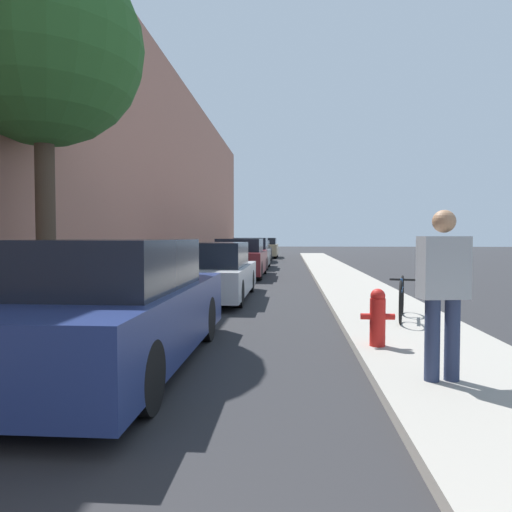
# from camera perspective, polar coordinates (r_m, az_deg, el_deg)

# --- Properties ---
(ground_plane) EXTENTS (120.00, 120.00, 0.00)m
(ground_plane) POSITION_cam_1_polar(r_m,az_deg,el_deg) (15.39, 0.20, -3.36)
(ground_plane) COLOR #28282B
(sidewalk_left) EXTENTS (2.00, 52.00, 0.12)m
(sidewalk_left) POSITION_cam_1_polar(r_m,az_deg,el_deg) (15.85, -10.34, -3.02)
(sidewalk_left) COLOR #9E998E
(sidewalk_left) RESTS_ON ground
(sidewalk_right) EXTENTS (2.00, 52.00, 0.12)m
(sidewalk_right) POSITION_cam_1_polar(r_m,az_deg,el_deg) (15.45, 11.00, -3.16)
(sidewalk_right) COLOR #9E998E
(sidewalk_right) RESTS_ON ground
(building_facade_left) EXTENTS (0.70, 52.00, 8.68)m
(building_facade_left) POSITION_cam_1_polar(r_m,az_deg,el_deg) (16.42, -15.12, 12.11)
(building_facade_left) COLOR tan
(building_facade_left) RESTS_ON ground
(parked_car_navy) EXTENTS (1.83, 4.68, 1.49)m
(parked_car_navy) POSITION_cam_1_polar(r_m,az_deg,el_deg) (5.76, -16.89, -5.94)
(parked_car_navy) COLOR black
(parked_car_navy) RESTS_ON ground
(parked_car_silver) EXTENTS (1.82, 4.66, 1.39)m
(parked_car_silver) POSITION_cam_1_polar(r_m,az_deg,el_deg) (11.67, -5.32, -1.97)
(parked_car_silver) COLOR black
(parked_car_silver) RESTS_ON ground
(parked_car_maroon) EXTENTS (1.79, 4.67, 1.46)m
(parked_car_maroon) POSITION_cam_1_polar(r_m,az_deg,el_deg) (18.01, -1.84, -0.30)
(parked_car_maroon) COLOR black
(parked_car_maroon) RESTS_ON ground
(parked_car_grey) EXTENTS (1.74, 4.02, 1.48)m
(parked_car_grey) POSITION_cam_1_polar(r_m,az_deg,el_deg) (23.03, -0.58, 0.24)
(parked_car_grey) COLOR black
(parked_car_grey) RESTS_ON ground
(parked_car_black) EXTENTS (1.74, 4.35, 1.30)m
(parked_car_black) POSITION_cam_1_polar(r_m,az_deg,el_deg) (28.68, 0.04, 0.53)
(parked_car_black) COLOR black
(parked_car_black) RESTS_ON ground
(parked_car_champagne) EXTENTS (1.89, 4.50, 1.45)m
(parked_car_champagne) POSITION_cam_1_polar(r_m,az_deg,el_deg) (34.67, 1.05, 0.96)
(parked_car_champagne) COLOR black
(parked_car_champagne) RESTS_ON ground
(street_tree_near) EXTENTS (3.39, 3.39, 6.36)m
(street_tree_near) POSITION_cam_1_polar(r_m,az_deg,el_deg) (9.51, -24.30, 21.98)
(street_tree_near) COLOR #4C3A2B
(street_tree_near) RESTS_ON sidewalk_left
(fire_hydrant) EXTENTS (0.43, 0.20, 0.74)m
(fire_hydrant) POSITION_cam_1_polar(r_m,az_deg,el_deg) (6.32, 14.43, -7.07)
(fire_hydrant) COLOR red
(fire_hydrant) RESTS_ON sidewalk_right
(pedestrian) EXTENTS (0.48, 0.30, 1.66)m
(pedestrian) POSITION_cam_1_polar(r_m,az_deg,el_deg) (4.94, 21.59, -3.31)
(pedestrian) COLOR #283351
(pedestrian) RESTS_ON sidewalk_right
(bicycle) EXTENTS (0.56, 1.69, 0.71)m
(bicycle) POSITION_cam_1_polar(r_m,az_deg,el_deg) (8.49, 17.11, -4.82)
(bicycle) COLOR black
(bicycle) RESTS_ON sidewalk_right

